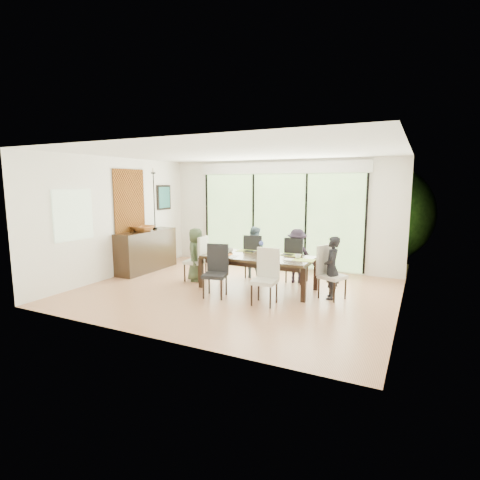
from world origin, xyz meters
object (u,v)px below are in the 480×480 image
at_px(chair_left_end, 195,258).
at_px(bowl, 143,229).
at_px(cup_c, 298,256).
at_px(chair_far_left, 255,256).
at_px(person_far_right, 297,256).
at_px(chair_near_left, 215,271).
at_px(cup_b, 263,255).
at_px(person_left_end, 196,254).
at_px(person_right_end, 332,268).
at_px(chair_far_right, 297,260).
at_px(table_top, 258,257).
at_px(chair_right_end, 333,272).
at_px(chair_near_right, 264,277).
at_px(vase, 261,253).
at_px(laptop, 219,253).
at_px(cup_a, 231,250).
at_px(person_far_left, 254,252).
at_px(sideboard, 147,251).

xyz_separation_m(chair_left_end, bowl, (-1.59, 0.18, 0.55)).
bearing_deg(cup_c, chair_far_left, 149.04).
relative_size(chair_far_left, person_far_right, 0.85).
relative_size(chair_near_left, cup_b, 11.00).
bearing_deg(chair_far_left, person_left_end, 29.18).
xyz_separation_m(chair_near_left, person_far_right, (1.05, 1.70, 0.09)).
distance_m(person_right_end, person_far_right, 1.25).
relative_size(chair_left_end, chair_far_right, 1.00).
bearing_deg(table_top, person_far_right, 56.47).
bearing_deg(cup_c, chair_right_end, -8.13).
bearing_deg(chair_near_left, chair_near_right, -13.04).
distance_m(chair_near_right, vase, 1.05).
bearing_deg(cup_b, person_right_end, 4.30).
distance_m(laptop, cup_b, 1.00).
bearing_deg(laptop, chair_near_left, -100.32).
height_order(table_top, cup_c, cup_c).
bearing_deg(table_top, chair_near_right, -60.11).
relative_size(vase, laptop, 0.36).
bearing_deg(cup_a, table_top, -12.09).
xyz_separation_m(cup_a, cup_c, (1.50, -0.05, 0.00)).
xyz_separation_m(laptop, bowl, (-2.24, 0.28, 0.36)).
relative_size(chair_left_end, cup_a, 8.87).
bearing_deg(chair_right_end, table_top, 113.29).
bearing_deg(person_far_right, chair_right_end, 123.96).
bearing_deg(person_far_left, cup_c, 161.33).
xyz_separation_m(person_right_end, cup_b, (-1.33, -0.10, 0.14)).
relative_size(chair_far_left, vase, 9.17).
bearing_deg(laptop, bowl, 138.01).
relative_size(chair_right_end, person_far_right, 0.85).
bearing_deg(sideboard, table_top, -5.25).
distance_m(cup_b, bowl, 3.27).
relative_size(chair_near_left, person_left_end, 0.85).
distance_m(chair_near_left, cup_c, 1.64).
xyz_separation_m(table_top, chair_near_right, (0.50, -0.87, -0.15)).
bearing_deg(vase, sideboard, 175.73).
relative_size(table_top, chair_near_right, 2.18).
bearing_deg(chair_near_right, chair_far_right, 85.67).
bearing_deg(person_far_left, sideboard, 23.30).
bearing_deg(person_right_end, bowl, -101.67).
distance_m(chair_far_right, bowl, 3.74).
relative_size(table_top, person_left_end, 1.86).
xyz_separation_m(table_top, cup_b, (0.15, -0.10, 0.07)).
height_order(chair_near_left, laptop, chair_near_left).
xyz_separation_m(chair_near_left, vase, (0.55, 0.92, 0.23)).
height_order(chair_far_right, sideboard, chair_far_right).
distance_m(chair_far_right, person_right_end, 1.26).
bearing_deg(chair_near_right, person_far_left, 116.53).
xyz_separation_m(chair_right_end, person_left_end, (-2.98, 0.00, 0.09)).
distance_m(chair_near_right, sideboard, 3.77).
distance_m(chair_right_end, vase, 1.47).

